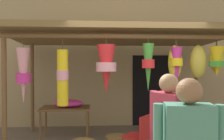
% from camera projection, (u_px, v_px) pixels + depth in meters
% --- Properties ---
extents(shop_facade, '(12.21, 0.29, 4.24)m').
position_uv_depth(shop_facade, '(122.00, 51.00, 6.62)').
color(shop_facade, '#9E8966').
rests_on(shop_facade, ground_plane).
extents(market_stall_canopy, '(4.88, 2.30, 2.50)m').
position_uv_depth(market_stall_canopy, '(123.00, 46.00, 4.95)').
color(market_stall_canopy, brown).
rests_on(market_stall_canopy, ground_plane).
extents(display_table, '(1.12, 0.64, 0.75)m').
position_uv_depth(display_table, '(65.00, 111.00, 5.28)').
color(display_table, brown).
rests_on(display_table, ground_plane).
extents(flower_heap_on_table, '(0.67, 0.47, 0.17)m').
position_uv_depth(flower_heap_on_table, '(69.00, 103.00, 5.30)').
color(flower_heap_on_table, '#D13399').
rests_on(flower_heap_on_table, display_table).
extents(folding_chair, '(0.56, 0.56, 0.84)m').
position_uv_depth(folding_chair, '(140.00, 134.00, 4.06)').
color(folding_chair, '#AD1E1E').
rests_on(folding_chair, ground_plane).
extents(customer_foreground, '(0.38, 0.53, 1.63)m').
position_uv_depth(customer_foreground, '(168.00, 131.00, 2.64)').
color(customer_foreground, orange).
rests_on(customer_foreground, ground_plane).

